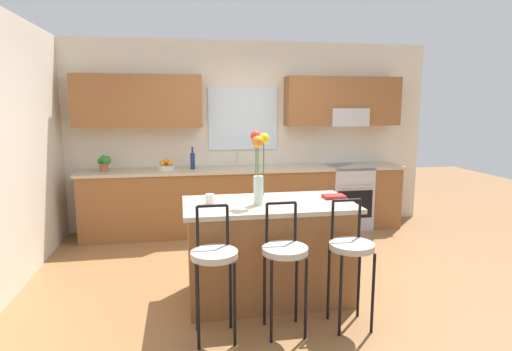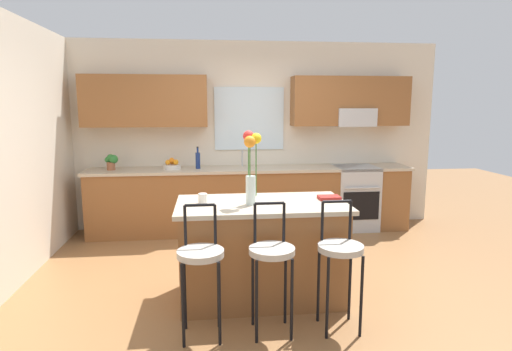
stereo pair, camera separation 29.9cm
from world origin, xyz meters
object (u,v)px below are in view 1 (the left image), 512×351
(bar_stool_middle, at_px, (285,256))
(flower_vase, at_px, (259,161))
(cookbook, at_px, (334,197))
(kitchen_island, at_px, (268,250))
(bottle_olive_oil, at_px, (193,160))
(potted_plant_small, at_px, (104,162))
(fruit_bowl_oranges, at_px, (166,166))
(bar_stool_far, at_px, (351,252))
(oven_range, at_px, (347,196))
(mug_ceramic, at_px, (210,199))
(bar_stool_near, at_px, (214,260))

(bar_stool_middle, height_order, flower_vase, flower_vase)
(bar_stool_middle, xyz_separation_m, cookbook, (0.65, 0.69, 0.30))
(kitchen_island, xyz_separation_m, bottle_olive_oil, (-0.62, 2.16, 0.58))
(bar_stool_middle, xyz_separation_m, potted_plant_small, (-1.79, 2.79, 0.41))
(kitchen_island, bearing_deg, fruit_bowl_oranges, 114.29)
(flower_vase, relative_size, fruit_bowl_oranges, 2.74)
(bar_stool_far, relative_size, fruit_bowl_oranges, 4.34)
(bottle_olive_oil, bearing_deg, potted_plant_small, -179.87)
(flower_vase, xyz_separation_m, cookbook, (0.75, 0.13, -0.38))
(kitchen_island, xyz_separation_m, bar_stool_far, (0.55, -0.63, 0.17))
(kitchen_island, bearing_deg, bottle_olive_oil, 106.02)
(kitchen_island, distance_m, cookbook, 0.81)
(oven_range, distance_m, bar_stool_far, 2.98)
(mug_ceramic, relative_size, bottle_olive_oil, 0.29)
(oven_range, xyz_separation_m, flower_vase, (-1.75, -2.21, 0.85))
(flower_vase, bearing_deg, kitchen_island, 33.60)
(oven_range, distance_m, kitchen_island, 2.70)
(kitchen_island, height_order, cookbook, cookbook)
(bar_stool_middle, bearing_deg, cookbook, 46.69)
(bar_stool_middle, bearing_deg, bottle_olive_oil, 102.53)
(cookbook, bearing_deg, mug_ceramic, -178.62)
(kitchen_island, xyz_separation_m, flower_vase, (-0.10, -0.07, 0.85))
(bar_stool_near, height_order, fruit_bowl_oranges, fruit_bowl_oranges)
(bar_stool_near, bearing_deg, oven_range, 51.63)
(bar_stool_middle, bearing_deg, oven_range, 59.33)
(kitchen_island, xyz_separation_m, fruit_bowl_oranges, (-0.98, 2.17, 0.51))
(kitchen_island, distance_m, bar_stool_near, 0.86)
(oven_range, relative_size, cookbook, 4.60)
(cookbook, bearing_deg, bar_stool_near, -150.11)
(bar_stool_near, distance_m, cookbook, 1.42)
(kitchen_island, height_order, fruit_bowl_oranges, fruit_bowl_oranges)
(oven_range, relative_size, bar_stool_far, 0.88)
(bar_stool_middle, relative_size, potted_plant_small, 4.78)
(fruit_bowl_oranges, bearing_deg, bar_stool_near, -81.31)
(fruit_bowl_oranges, distance_m, bottle_olive_oil, 0.36)
(cookbook, relative_size, bottle_olive_oil, 0.65)
(fruit_bowl_oranges, bearing_deg, bar_stool_middle, -70.74)
(mug_ceramic, distance_m, fruit_bowl_oranges, 2.18)
(kitchen_island, relative_size, flower_vase, 2.35)
(oven_range, xyz_separation_m, kitchen_island, (-1.64, -2.14, 0.00))
(bottle_olive_oil, bearing_deg, bar_stool_far, -67.27)
(bar_stool_far, height_order, cookbook, bar_stool_far)
(cookbook, bearing_deg, potted_plant_small, 139.22)
(kitchen_island, distance_m, bar_stool_middle, 0.65)
(bottle_olive_oil, bearing_deg, fruit_bowl_oranges, 179.31)
(kitchen_island, bearing_deg, mug_ceramic, 176.85)
(bar_stool_near, bearing_deg, fruit_bowl_oranges, 98.69)
(fruit_bowl_oranges, relative_size, potted_plant_small, 1.10)
(mug_ceramic, relative_size, fruit_bowl_oranges, 0.37)
(oven_range, height_order, mug_ceramic, mug_ceramic)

